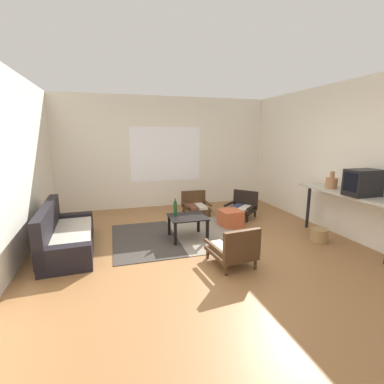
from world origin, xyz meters
TOP-DOWN VIEW (x-y plane):
  - ground_plane at (0.00, 0.00)m, footprint 7.80×7.80m
  - far_wall_with_window at (0.00, 3.06)m, footprint 5.60×0.13m
  - side_wall_right at (2.66, 0.30)m, footprint 0.12×6.60m
  - side_wall_left at (-2.66, 0.30)m, footprint 0.12×6.60m
  - area_rug at (-0.28, 0.77)m, footprint 2.19×1.82m
  - couch at (-2.08, 0.66)m, footprint 0.78×1.81m
  - coffee_table at (-0.10, 0.61)m, footprint 0.63×0.58m
  - armchair_by_window at (0.48, 2.05)m, footprint 0.58×0.56m
  - armchair_striped_foreground at (0.23, -0.58)m, footprint 0.60×0.69m
  - armchair_corner at (1.40, 1.53)m, footprint 0.79×0.79m
  - ottoman_orange at (0.90, 1.03)m, footprint 0.43×0.43m
  - console_shelf at (2.31, -0.30)m, footprint 0.41×1.78m
  - crt_television at (2.31, -0.60)m, footprint 0.48×0.32m
  - clay_vase at (2.31, 0.01)m, footprint 0.19×0.19m
  - glass_bottle at (-0.28, 0.76)m, footprint 0.06×0.06m
  - wicker_basket at (2.00, -0.17)m, footprint 0.28×0.28m

SIDE VIEW (x-z plane):
  - ground_plane at x=0.00m, z-range 0.00..0.00m
  - area_rug at x=-0.28m, z-range 0.00..0.01m
  - wicker_basket at x=2.00m, z-range 0.00..0.23m
  - ottoman_orange at x=0.90m, z-range 0.00..0.32m
  - armchair_by_window at x=0.48m, z-range -0.03..0.48m
  - couch at x=-2.08m, z-range -0.14..0.60m
  - armchair_striped_foreground at x=0.23m, z-range -0.04..0.54m
  - armchair_corner at x=1.40m, z-range -0.02..0.54m
  - coffee_table at x=-0.10m, z-range 0.13..0.53m
  - glass_bottle at x=-0.28m, z-range 0.38..0.67m
  - console_shelf at x=2.31m, z-range 0.34..1.22m
  - clay_vase at x=2.31m, z-range 0.83..1.13m
  - crt_television at x=2.31m, z-range 0.88..1.28m
  - far_wall_with_window at x=0.00m, z-range 0.00..2.70m
  - side_wall_right at x=2.66m, z-range 0.00..2.70m
  - side_wall_left at x=-2.66m, z-range 0.00..2.70m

